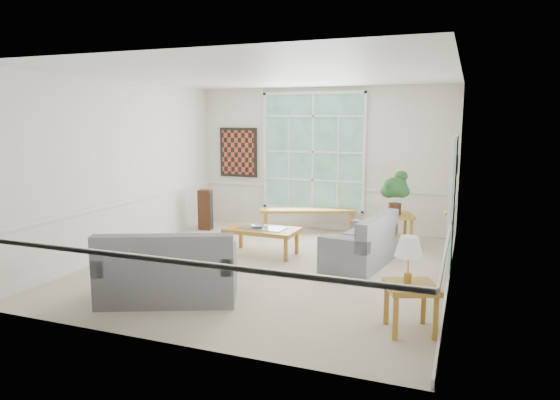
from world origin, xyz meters
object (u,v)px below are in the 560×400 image
object	(u,v)px
loveseat_front	(169,264)
end_table	(395,229)
loveseat_right	(360,240)
coffee_table	(262,241)
side_table	(410,308)

from	to	relation	value
loveseat_front	end_table	world-z (taller)	loveseat_front
loveseat_right	coffee_table	xyz separation A→B (m)	(-1.72, 0.01, -0.18)
loveseat_right	coffee_table	world-z (taller)	loveseat_right
coffee_table	loveseat_right	bearing A→B (deg)	1.23
coffee_table	end_table	world-z (taller)	end_table
coffee_table	side_table	world-z (taller)	side_table
loveseat_front	side_table	world-z (taller)	loveseat_front
coffee_table	end_table	distance (m)	2.56
coffee_table	end_table	bearing A→B (deg)	37.18
loveseat_front	side_table	size ratio (longest dim) A/B	3.16
loveseat_front	end_table	distance (m)	4.59
loveseat_right	coffee_table	distance (m)	1.72
side_table	coffee_table	bearing A→B (deg)	139.54
loveseat_right	loveseat_front	size ratio (longest dim) A/B	0.89
coffee_table	side_table	distance (m)	3.65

